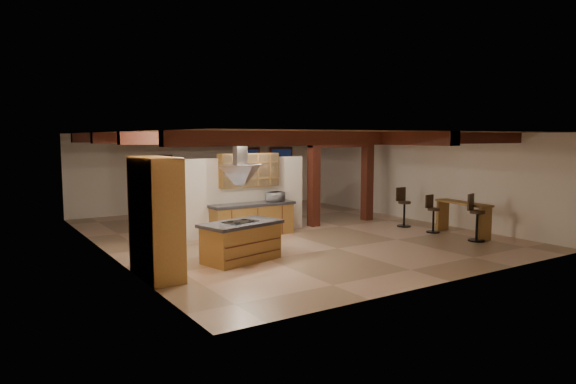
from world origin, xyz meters
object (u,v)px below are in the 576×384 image
object	(u,v)px
kitchen_island	(241,241)
dining_table	(231,213)
sofa	(274,198)
bar_counter	(463,213)

from	to	relation	value
kitchen_island	dining_table	world-z (taller)	kitchen_island
dining_table	sofa	xyz separation A→B (m)	(3.46, 3.05, -0.04)
kitchen_island	bar_counter	size ratio (longest dim) A/B	1.07
dining_table	bar_counter	distance (m)	7.12
sofa	kitchen_island	bearing A→B (deg)	40.75
dining_table	bar_counter	world-z (taller)	bar_counter
kitchen_island	dining_table	distance (m)	5.15
dining_table	sofa	distance (m)	4.61
kitchen_island	dining_table	xyz separation A→B (m)	(2.10, 4.70, -0.12)
kitchen_island	bar_counter	distance (m)	6.75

